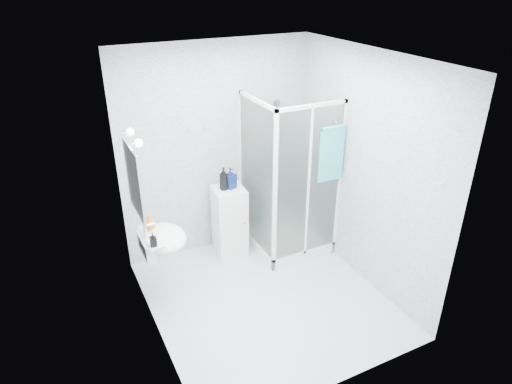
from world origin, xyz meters
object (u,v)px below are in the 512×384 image
shower_enclosure (285,219)px  wall_basin (161,239)px  soap_dispenser_orange (149,223)px  hand_towel (332,152)px  shampoo_bottle_a (224,179)px  soap_dispenser_black (153,240)px  storage_cabinet (230,221)px  shampoo_bottle_b (230,178)px

shower_enclosure → wall_basin: (-1.66, -0.32, 0.35)m
wall_basin → soap_dispenser_orange: bearing=122.8°
hand_towel → shampoo_bottle_a: hand_towel is taller
shower_enclosure → soap_dispenser_black: 1.91m
storage_cabinet → soap_dispenser_orange: size_ratio=5.62×
shower_enclosure → hand_towel: size_ratio=3.05×
shampoo_bottle_b → soap_dispenser_black: bearing=-146.3°
shower_enclosure → soap_dispenser_orange: shower_enclosure is taller
storage_cabinet → shampoo_bottle_b: 0.58m
shampoo_bottle_b → soap_dispenser_orange: shampoo_bottle_b is taller
shower_enclosure → hand_towel: shower_enclosure is taller
shower_enclosure → wall_basin: 1.72m
storage_cabinet → soap_dispenser_black: 1.44m
storage_cabinet → shampoo_bottle_b: bearing=37.2°
shampoo_bottle_b → soap_dispenser_orange: 1.21m
shower_enclosure → hand_towel: (0.34, -0.40, 0.98)m
soap_dispenser_orange → hand_towel: bearing=-5.7°
shower_enclosure → shampoo_bottle_b: 0.90m
hand_towel → shampoo_bottle_b: hand_towel is taller
shower_enclosure → soap_dispenser_orange: 1.81m
shampoo_bottle_a → soap_dispenser_black: (-1.07, -0.77, -0.11)m
shower_enclosure → soap_dispenser_orange: (-1.73, -0.19, 0.50)m
storage_cabinet → hand_towel: (0.99, -0.65, 0.98)m
shower_enclosure → shampoo_bottle_b: size_ratio=7.70×
storage_cabinet → soap_dispenser_orange: bearing=-152.8°
soap_dispenser_black → shampoo_bottle_a: bearing=35.6°
storage_cabinet → soap_dispenser_black: soap_dispenser_black is taller
wall_basin → soap_dispenser_orange: soap_dispenser_orange is taller
shampoo_bottle_a → hand_towel: bearing=-32.2°
shower_enclosure → soap_dispenser_orange: bearing=-173.6°
storage_cabinet → shampoo_bottle_a: (-0.06, 0.01, 0.59)m
shampoo_bottle_a → shampoo_bottle_b: shampoo_bottle_a is taller
wall_basin → shampoo_bottle_b: (1.03, 0.58, 0.24)m
storage_cabinet → shampoo_bottle_a: size_ratio=3.20×
soap_dispenser_black → soap_dispenser_orange: bearing=81.6°
soap_dispenser_orange → soap_dispenser_black: soap_dispenser_orange is taller
shower_enclosure → soap_dispenser_black: bearing=-164.1°
wall_basin → shampoo_bottle_a: shampoo_bottle_a is taller
shampoo_bottle_a → shampoo_bottle_b: size_ratio=1.09×
wall_basin → shampoo_bottle_b: bearing=29.4°
wall_basin → hand_towel: bearing=-2.4°
shower_enclosure → shampoo_bottle_a: 0.96m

